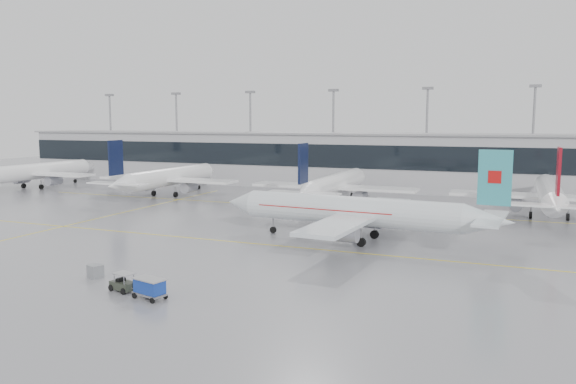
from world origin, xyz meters
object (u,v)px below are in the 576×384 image
at_px(gse_unit, 95,271).
at_px(baggage_cart, 150,287).
at_px(air_canada_jet, 359,212).
at_px(baggage_tug, 123,285).

bearing_deg(gse_unit, baggage_cart, -3.53).
xyz_separation_m(air_canada_jet, baggage_tug, (-14.07, -27.96, -3.18)).
distance_m(baggage_tug, baggage_cart, 3.63).
xyz_separation_m(air_canada_jet, gse_unit, (-19.35, -25.40, -3.15)).
relative_size(baggage_cart, gse_unit, 2.52).
height_order(baggage_tug, baggage_cart, baggage_cart).
bearing_deg(baggage_cart, baggage_tug, 180.00).
bearing_deg(baggage_tug, air_canada_jet, 77.40).
bearing_deg(gse_unit, air_canada_jet, 70.60).
xyz_separation_m(air_canada_jet, baggage_cart, (-10.58, -28.84, -2.74)).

